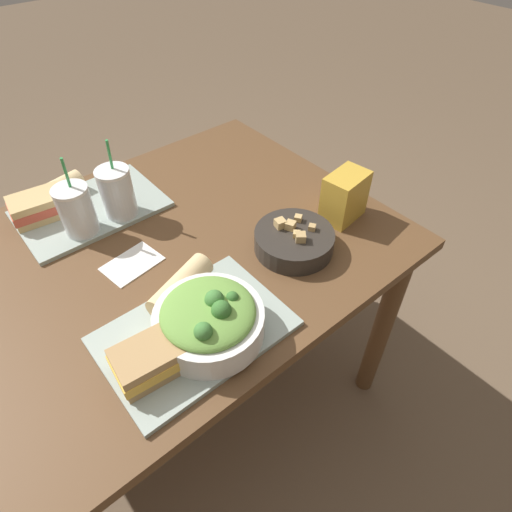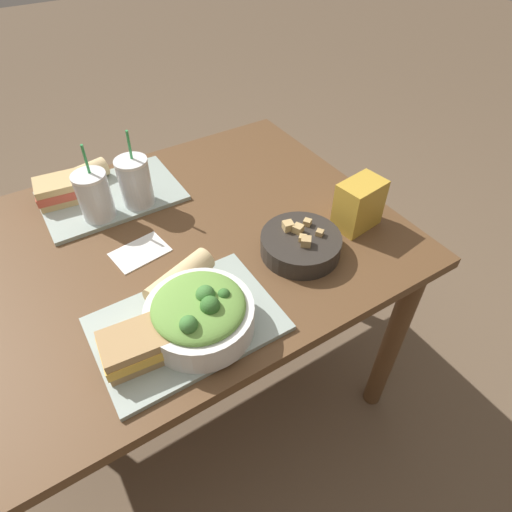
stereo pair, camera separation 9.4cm
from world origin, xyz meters
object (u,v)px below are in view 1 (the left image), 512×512
at_px(napkin_folded, 133,264).
at_px(salad_bowl, 209,319).
at_px(baguette_near, 182,285).
at_px(chip_bag, 345,197).
at_px(sandwich_far, 39,206).
at_px(drink_cup_red, 118,194).
at_px(drink_cup_dark, 77,211).
at_px(sandwich_near, 149,360).
at_px(baguette_far, 61,188).
at_px(soup_bowl, 294,240).

bearing_deg(napkin_folded, salad_bowl, -85.38).
distance_m(baguette_near, chip_bag, 0.50).
bearing_deg(sandwich_far, drink_cup_red, -30.36).
bearing_deg(baguette_near, drink_cup_dark, -6.88).
relative_size(sandwich_near, napkin_folded, 0.95).
bearing_deg(baguette_near, drink_cup_red, -24.86).
height_order(sandwich_near, sandwich_far, same).
bearing_deg(baguette_far, drink_cup_dark, 161.53).
bearing_deg(drink_cup_dark, salad_bowl, -82.36).
relative_size(drink_cup_dark, chip_bag, 1.62).
distance_m(soup_bowl, napkin_folded, 0.40).
xyz_separation_m(baguette_far, chip_bag, (0.55, -0.57, 0.03)).
height_order(sandwich_far, chip_bag, chip_bag).
height_order(salad_bowl, baguette_near, salad_bowl).
bearing_deg(napkin_folded, soup_bowl, -31.47).
bearing_deg(chip_bag, napkin_folded, 151.58).
distance_m(sandwich_far, baguette_far, 0.10).
xyz_separation_m(soup_bowl, baguette_far, (-0.36, 0.58, 0.01)).
relative_size(salad_bowl, napkin_folded, 1.53).
relative_size(salad_bowl, drink_cup_dark, 1.03).
xyz_separation_m(drink_cup_dark, napkin_folded, (0.04, -0.19, -0.07)).
relative_size(drink_cup_dark, napkin_folded, 1.48).
distance_m(soup_bowl, baguette_far, 0.68).
height_order(salad_bowl, sandwich_near, salad_bowl).
relative_size(soup_bowl, sandwich_near, 1.43).
bearing_deg(sandwich_near, salad_bowl, 3.97).
xyz_separation_m(baguette_near, baguette_far, (-0.06, 0.53, 0.00)).
height_order(baguette_near, baguette_far, same).
distance_m(soup_bowl, drink_cup_dark, 0.55).
relative_size(sandwich_far, chip_bag, 1.15).
relative_size(sandwich_near, drink_cup_dark, 0.65).
bearing_deg(drink_cup_red, napkin_folded, -111.22).
distance_m(baguette_near, drink_cup_dark, 0.36).
bearing_deg(baguette_far, soup_bowl, -159.77).
height_order(baguette_near, drink_cup_red, drink_cup_red).
bearing_deg(drink_cup_red, drink_cup_dark, -180.00).
distance_m(salad_bowl, soup_bowl, 0.33).
distance_m(sandwich_near, drink_cup_dark, 0.48).
height_order(chip_bag, napkin_folded, chip_bag).
bearing_deg(napkin_folded, baguette_far, 93.12).
xyz_separation_m(salad_bowl, baguette_near, (0.01, 0.13, -0.02)).
relative_size(sandwich_far, drink_cup_dark, 0.71).
relative_size(baguette_far, napkin_folded, 0.92).
relative_size(baguette_near, baguette_far, 1.32).
bearing_deg(napkin_folded, sandwich_far, 107.75).
bearing_deg(baguette_far, baguette_near, 174.25).
height_order(drink_cup_dark, drink_cup_red, drink_cup_red).
xyz_separation_m(baguette_near, chip_bag, (0.50, -0.03, 0.03)).
bearing_deg(soup_bowl, drink_cup_dark, 134.15).
bearing_deg(salad_bowl, soup_bowl, 15.16).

